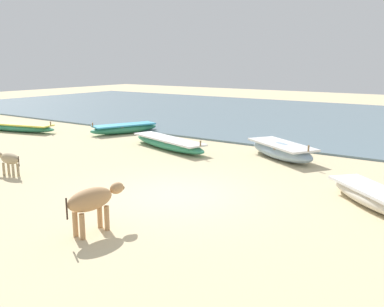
{
  "coord_description": "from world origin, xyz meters",
  "views": [
    {
      "loc": [
        6.64,
        -8.64,
        3.47
      ],
      "look_at": [
        -1.03,
        2.27,
        0.6
      ],
      "focal_mm": 40.38,
      "sensor_mm": 36.0,
      "label": 1
    }
  ],
  "objects": [
    {
      "name": "ground",
      "position": [
        0.0,
        0.0,
        0.0
      ],
      "size": [
        80.0,
        80.0,
        0.0
      ],
      "primitive_type": "plane",
      "color": "beige"
    },
    {
      "name": "sea_water",
      "position": [
        0.0,
        17.21,
        0.04
      ],
      "size": [
        60.0,
        20.0,
        0.08
      ],
      "primitive_type": "cube",
      "color": "slate",
      "rests_on": "ground"
    },
    {
      "name": "fishing_boat_1",
      "position": [
        -8.04,
        6.47,
        0.25
      ],
      "size": [
        2.16,
        3.54,
        0.65
      ],
      "rotation": [
        0.0,
        0.0,
        4.32
      ],
      "color": "#338C66",
      "rests_on": "ground"
    },
    {
      "name": "fishing_boat_2",
      "position": [
        -3.91,
        4.71,
        0.24
      ],
      "size": [
        4.52,
        2.16,
        0.64
      ],
      "rotation": [
        0.0,
        0.0,
        5.99
      ],
      "color": "#338C66",
      "rests_on": "ground"
    },
    {
      "name": "fishing_boat_3",
      "position": [
        4.54,
        2.06,
        0.24
      ],
      "size": [
        3.02,
        2.82,
        0.64
      ],
      "rotation": [
        0.0,
        0.0,
        5.56
      ],
      "color": "beige",
      "rests_on": "ground"
    },
    {
      "name": "fishing_boat_4",
      "position": [
        -12.86,
        3.8,
        0.22
      ],
      "size": [
        4.62,
        1.91,
        0.6
      ],
      "rotation": [
        0.0,
        0.0,
        0.25
      ],
      "color": "#338C66",
      "rests_on": "ground"
    },
    {
      "name": "fishing_boat_5",
      "position": [
        0.5,
        5.71,
        0.3
      ],
      "size": [
        3.42,
        2.73,
        0.76
      ],
      "rotation": [
        0.0,
        0.0,
        5.72
      ],
      "color": "#8CA5B7",
      "rests_on": "ground"
    },
    {
      "name": "cow_adult_tan",
      "position": [
        0.17,
        -2.96,
        0.69
      ],
      "size": [
        0.51,
        1.48,
        0.96
      ],
      "rotation": [
        0.0,
        0.0,
        1.49
      ],
      "color": "tan",
      "rests_on": "ground"
    },
    {
      "name": "calf_near_dun",
      "position": [
        -5.37,
        -1.32,
        0.51
      ],
      "size": [
        1.1,
        0.37,
        0.71
      ],
      "rotation": [
        0.0,
        0.0,
        3.21
      ],
      "color": "tan",
      "rests_on": "ground"
    }
  ]
}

